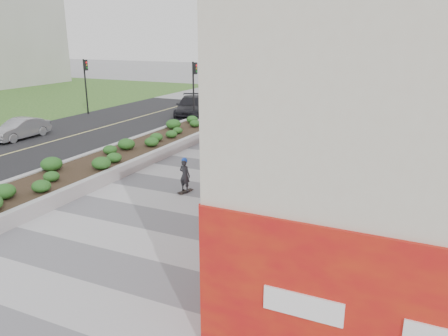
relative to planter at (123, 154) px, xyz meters
The scene contains 12 objects.
ground 8.91m from the planter, 51.84° to the right, with size 160.00×160.00×0.00m, color gray.
walkway 6.81m from the planter, 36.03° to the right, with size 8.00×36.00×0.01m, color #A8A8AD.
building 13.12m from the planter, ahead, with size 6.04×24.08×8.00m.
planter is the anchor object (origin of this frame).
street 6.51m from the planter, behind, with size 10.00×40.00×0.00m, color black.
traffic_signal_near 10.90m from the planter, 99.35° to the left, with size 0.33×0.28×4.20m.
traffic_signal_far 15.00m from the planter, 137.54° to the left, with size 0.33×0.28×4.20m.
distant_bldg_north_l 48.95m from the planter, 89.40° to the left, with size 16.00×12.00×20.00m, color #ADAAA3.
manhole_cover 7.22m from the planter, 33.69° to the right, with size 0.44×0.44×0.01m, color #595654.
skateboarder 5.46m from the planter, 27.30° to the right, with size 0.50×0.75×1.44m.
car_silver 8.86m from the planter, 169.69° to the left, with size 1.28×3.67×1.21m, color #919298.
car_dark 12.66m from the planter, 103.71° to the left, with size 2.14×5.25×1.52m, color black.
Camera 1 is at (7.47, -9.53, 5.94)m, focal length 35.00 mm.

